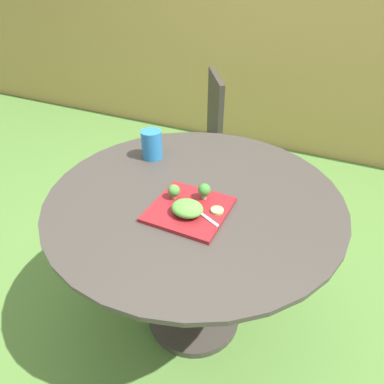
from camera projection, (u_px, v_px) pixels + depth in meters
The scene contains 11 objects.
ground_plane at pixel (194, 315), 1.61m from camera, with size 12.00×12.00×0.00m, color #4C7533.
bamboo_fence at pixel (300, 62), 2.69m from camera, with size 8.00×0.08×1.54m, color #A8894C.
patio_table at pixel (194, 236), 1.32m from camera, with size 1.07×1.07×0.73m.
patio_chair at pixel (197, 135), 2.09m from camera, with size 0.60×0.60×0.90m.
salad_plate at pixel (189, 209), 1.10m from camera, with size 0.25×0.25×0.01m, color maroon.
drinking_glass at pixel (152, 146), 1.39m from camera, with size 0.09×0.09×0.12m.
fork at pixel (198, 212), 1.08m from camera, with size 0.15×0.08×0.00m.
lettuce_mound at pixel (187, 208), 1.06m from camera, with size 0.11×0.09×0.04m, color #519338.
broccoli_floret_0 at pixel (174, 191), 1.13m from camera, with size 0.04×0.04×0.05m.
broccoli_floret_1 at pixel (204, 190), 1.12m from camera, with size 0.04×0.04×0.06m.
cucumber_slice_0 at pixel (217, 210), 1.08m from camera, with size 0.04×0.04×0.01m, color #8EB766.
Camera 1 is at (0.42, -0.89, 1.41)m, focal length 30.68 mm.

